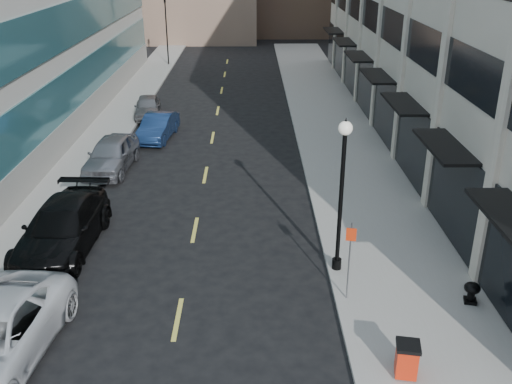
{
  "coord_description": "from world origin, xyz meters",
  "views": [
    {
      "loc": [
        2.29,
        -6.62,
        10.68
      ],
      "look_at": [
        2.48,
        12.64,
        2.26
      ],
      "focal_mm": 40.0,
      "sensor_mm": 36.0,
      "label": 1
    }
  ],
  "objects_px": {
    "traffic_signal": "(165,3)",
    "sign_post": "(350,251)",
    "car_grey_sedan": "(148,107)",
    "trash_bin": "(407,358)",
    "urn_planter": "(472,291)",
    "lamppost": "(342,184)",
    "car_black_pickup": "(62,228)",
    "car_blue_sedan": "(158,127)",
    "car_silver_sedan": "(111,154)"
  },
  "relations": [
    {
      "from": "traffic_signal",
      "to": "sign_post",
      "type": "distance_m",
      "value": 40.79
    },
    {
      "from": "car_grey_sedan",
      "to": "trash_bin",
      "type": "xyz_separation_m",
      "value": [
        10.93,
        -25.19,
        -0.01
      ]
    },
    {
      "from": "sign_post",
      "to": "urn_planter",
      "type": "relative_size",
      "value": 3.82
    },
    {
      "from": "car_grey_sedan",
      "to": "urn_planter",
      "type": "xyz_separation_m",
      "value": [
        13.85,
        -21.87,
        -0.12
      ]
    },
    {
      "from": "lamppost",
      "to": "car_black_pickup",
      "type": "bearing_deg",
      "value": 169.96
    },
    {
      "from": "urn_planter",
      "to": "sign_post",
      "type": "bearing_deg",
      "value": 176.07
    },
    {
      "from": "car_blue_sedan",
      "to": "sign_post",
      "type": "distance_m",
      "value": 19.02
    },
    {
      "from": "car_grey_sedan",
      "to": "lamppost",
      "type": "relative_size",
      "value": 0.75
    },
    {
      "from": "car_silver_sedan",
      "to": "urn_planter",
      "type": "distance_m",
      "value": 18.59
    },
    {
      "from": "sign_post",
      "to": "lamppost",
      "type": "bearing_deg",
      "value": 103.61
    },
    {
      "from": "car_silver_sedan",
      "to": "urn_planter",
      "type": "bearing_deg",
      "value": -36.77
    },
    {
      "from": "car_silver_sedan",
      "to": "car_grey_sedan",
      "type": "xyz_separation_m",
      "value": [
        0.24,
        9.74,
        -0.14
      ]
    },
    {
      "from": "car_silver_sedan",
      "to": "car_black_pickup",
      "type": "bearing_deg",
      "value": -86.05
    },
    {
      "from": "car_silver_sedan",
      "to": "lamppost",
      "type": "xyz_separation_m",
      "value": [
        10.1,
        -10.01,
        2.53
      ]
    },
    {
      "from": "car_blue_sedan",
      "to": "urn_planter",
      "type": "xyz_separation_m",
      "value": [
        12.49,
        -17.21,
        -0.16
      ]
    },
    {
      "from": "traffic_signal",
      "to": "lamppost",
      "type": "height_order",
      "value": "traffic_signal"
    },
    {
      "from": "car_blue_sedan",
      "to": "traffic_signal",
      "type": "bearing_deg",
      "value": 103.33
    },
    {
      "from": "traffic_signal",
      "to": "trash_bin",
      "type": "xyz_separation_m",
      "value": [
        11.86,
        -42.72,
        -5.02
      ]
    },
    {
      "from": "car_black_pickup",
      "to": "car_grey_sedan",
      "type": "relative_size",
      "value": 1.48
    },
    {
      "from": "lamppost",
      "to": "car_blue_sedan",
      "type": "bearing_deg",
      "value": 119.39
    },
    {
      "from": "traffic_signal",
      "to": "car_silver_sedan",
      "type": "relative_size",
      "value": 1.4
    },
    {
      "from": "car_black_pickup",
      "to": "trash_bin",
      "type": "distance_m",
      "value": 13.3
    },
    {
      "from": "lamppost",
      "to": "urn_planter",
      "type": "distance_m",
      "value": 5.31
    },
    {
      "from": "trash_bin",
      "to": "sign_post",
      "type": "height_order",
      "value": "sign_post"
    },
    {
      "from": "car_blue_sedan",
      "to": "car_grey_sedan",
      "type": "distance_m",
      "value": 4.86
    },
    {
      "from": "car_silver_sedan",
      "to": "car_blue_sedan",
      "type": "bearing_deg",
      "value": 76.47
    },
    {
      "from": "traffic_signal",
      "to": "sign_post",
      "type": "height_order",
      "value": "traffic_signal"
    },
    {
      "from": "car_grey_sedan",
      "to": "sign_post",
      "type": "relative_size",
      "value": 1.53
    },
    {
      "from": "traffic_signal",
      "to": "urn_planter",
      "type": "distance_m",
      "value": 42.39
    },
    {
      "from": "car_grey_sedan",
      "to": "trash_bin",
      "type": "distance_m",
      "value": 27.46
    },
    {
      "from": "lamppost",
      "to": "car_grey_sedan",
      "type": "bearing_deg",
      "value": 116.54
    },
    {
      "from": "car_black_pickup",
      "to": "car_blue_sedan",
      "type": "bearing_deg",
      "value": 85.71
    },
    {
      "from": "traffic_signal",
      "to": "trash_bin",
      "type": "height_order",
      "value": "traffic_signal"
    },
    {
      "from": "car_silver_sedan",
      "to": "car_blue_sedan",
      "type": "xyz_separation_m",
      "value": [
        1.6,
        5.08,
        -0.11
      ]
    },
    {
      "from": "car_blue_sedan",
      "to": "car_grey_sedan",
      "type": "height_order",
      "value": "car_blue_sedan"
    },
    {
      "from": "car_silver_sedan",
      "to": "trash_bin",
      "type": "relative_size",
      "value": 4.94
    },
    {
      "from": "traffic_signal",
      "to": "car_black_pickup",
      "type": "bearing_deg",
      "value": -88.87
    },
    {
      "from": "car_blue_sedan",
      "to": "lamppost",
      "type": "xyz_separation_m",
      "value": [
        8.5,
        -15.09,
        2.65
      ]
    },
    {
      "from": "car_black_pickup",
      "to": "lamppost",
      "type": "relative_size",
      "value": 1.11
    },
    {
      "from": "lamppost",
      "to": "sign_post",
      "type": "bearing_deg",
      "value": -87.87
    },
    {
      "from": "car_silver_sedan",
      "to": "traffic_signal",
      "type": "bearing_deg",
      "value": 95.42
    },
    {
      "from": "car_silver_sedan",
      "to": "car_grey_sedan",
      "type": "relative_size",
      "value": 1.2
    },
    {
      "from": "car_grey_sedan",
      "to": "lamppost",
      "type": "xyz_separation_m",
      "value": [
        9.86,
        -19.75,
        2.68
      ]
    },
    {
      "from": "urn_planter",
      "to": "car_grey_sedan",
      "type": "bearing_deg",
      "value": 122.35
    },
    {
      "from": "trash_bin",
      "to": "urn_planter",
      "type": "xyz_separation_m",
      "value": [
        2.92,
        3.32,
        -0.11
      ]
    },
    {
      "from": "car_grey_sedan",
      "to": "sign_post",
      "type": "distance_m",
      "value": 23.8
    },
    {
      "from": "car_blue_sedan",
      "to": "trash_bin",
      "type": "distance_m",
      "value": 22.65
    },
    {
      "from": "traffic_signal",
      "to": "car_silver_sedan",
      "type": "distance_m",
      "value": 27.71
    },
    {
      "from": "car_blue_sedan",
      "to": "car_silver_sedan",
      "type": "bearing_deg",
      "value": -100.07
    },
    {
      "from": "car_silver_sedan",
      "to": "trash_bin",
      "type": "xyz_separation_m",
      "value": [
        11.16,
        -15.45,
        -0.16
      ]
    }
  ]
}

